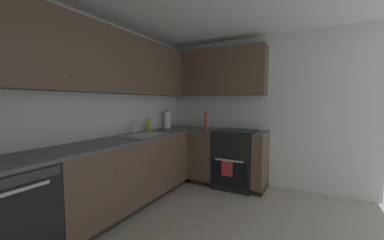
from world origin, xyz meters
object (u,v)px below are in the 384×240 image
Objects in this scene: oven_range at (236,158)px; oil_bottle at (206,121)px; dishwasher at (4,221)px; paper_towel_roll at (167,120)px; soap_bottle at (149,126)px.

oil_bottle is (-0.02, 0.52, 0.59)m from oven_range.
dishwasher is 2.50× the size of paper_towel_roll.
oil_bottle reaches higher than soap_bottle.
dishwasher is at bearing 169.44° from oil_bottle.
dishwasher is 4.30× the size of soap_bottle.
oven_range reaches higher than dishwasher.
paper_towel_roll is 0.70m from oil_bottle.
oven_range is at bearing -79.41° from paper_towel_roll.
soap_bottle is (-0.70, 1.21, 0.54)m from oven_range.
paper_towel_roll is (2.50, 0.16, 0.62)m from dishwasher.
oven_range is 3.59× the size of oil_bottle.
dishwasher is at bearing 159.30° from oven_range.
dishwasher is 2.58m from paper_towel_roll.
dishwasher is at bearing -174.91° from soap_bottle.
soap_bottle reaches higher than dishwasher.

